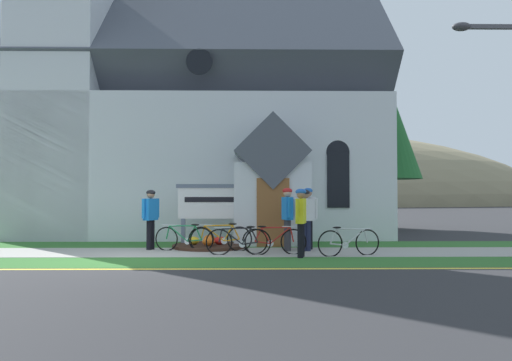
# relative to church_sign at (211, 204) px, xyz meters

# --- Properties ---
(ground) EXTENTS (140.00, 140.00, 0.00)m
(ground) POSITION_rel_church_sign_xyz_m (-1.78, 0.82, -1.30)
(ground) COLOR #2B2B2D
(sidewalk_slab) EXTENTS (32.00, 2.13, 0.01)m
(sidewalk_slab) POSITION_rel_church_sign_xyz_m (-0.52, -1.70, -1.30)
(sidewalk_slab) COLOR #99968E
(sidewalk_slab) RESTS_ON ground
(grass_verge) EXTENTS (32.00, 1.72, 0.01)m
(grass_verge) POSITION_rel_church_sign_xyz_m (-0.52, -3.62, -1.30)
(grass_verge) COLOR #2D6628
(grass_verge) RESTS_ON ground
(church_lawn) EXTENTS (24.00, 1.89, 0.01)m
(church_lawn) POSITION_rel_church_sign_xyz_m (-0.52, 0.31, -1.30)
(church_lawn) COLOR #2D6628
(church_lawn) RESTS_ON ground
(curb_paint_stripe) EXTENTS (28.00, 0.16, 0.01)m
(curb_paint_stripe) POSITION_rel_church_sign_xyz_m (-0.52, -4.63, -1.30)
(curb_paint_stripe) COLOR yellow
(curb_paint_stripe) RESTS_ON ground
(church_building) EXTENTS (14.05, 10.17, 13.74)m
(church_building) POSITION_rel_church_sign_xyz_m (-1.05, 5.11, 3.37)
(church_building) COLOR silver
(church_building) RESTS_ON ground
(church_sign) EXTENTS (2.19, 0.21, 1.92)m
(church_sign) POSITION_rel_church_sign_xyz_m (0.00, 0.00, 0.00)
(church_sign) COLOR slate
(church_sign) RESTS_ON ground
(flower_bed) EXTENTS (2.22, 2.22, 0.34)m
(flower_bed) POSITION_rel_church_sign_xyz_m (-0.01, -0.57, -1.22)
(flower_bed) COLOR #382319
(flower_bed) RESTS_ON ground
(bicycle_blue) EXTENTS (1.73, 0.08, 0.79)m
(bicycle_blue) POSITION_rel_church_sign_xyz_m (0.91, -2.29, -0.94)
(bicycle_blue) COLOR black
(bicycle_blue) RESTS_ON ground
(bicycle_black) EXTENTS (1.79, 0.13, 0.81)m
(bicycle_black) POSITION_rel_church_sign_xyz_m (0.38, -1.46, -0.93)
(bicycle_black) COLOR black
(bicycle_black) RESTS_ON ground
(bicycle_red) EXTENTS (1.72, 0.52, 0.79)m
(bicycle_red) POSITION_rel_church_sign_xyz_m (3.78, -2.50, -0.94)
(bicycle_red) COLOR black
(bicycle_red) RESTS_ON ground
(bicycle_silver) EXTENTS (1.71, 0.51, 0.79)m
(bicycle_silver) POSITION_rel_church_sign_xyz_m (-0.65, -1.41, -0.94)
(bicycle_silver) COLOR black
(bicycle_silver) RESTS_ON ground
(bicycle_green) EXTENTS (1.73, 0.28, 0.78)m
(bicycle_green) POSITION_rel_church_sign_xyz_m (1.85, -2.11, -0.94)
(bicycle_green) COLOR black
(bicycle_green) RESTS_ON ground
(cyclist_in_red_jersey) EXTENTS (0.40, 0.59, 1.73)m
(cyclist_in_red_jersey) POSITION_rel_church_sign_xyz_m (-1.66, -1.10, -0.28)
(cyclist_in_red_jersey) COLOR black
(cyclist_in_red_jersey) RESTS_ON ground
(cyclist_in_green_jersey) EXTENTS (0.33, 0.75, 1.78)m
(cyclist_in_green_jersey) POSITION_rel_church_sign_xyz_m (2.27, -1.42, -0.24)
(cyclist_in_green_jersey) COLOR #2D2D33
(cyclist_in_green_jersey) RESTS_ON ground
(cyclist_in_yellow_jersey) EXTENTS (0.40, 0.77, 1.79)m
(cyclist_in_yellow_jersey) POSITION_rel_church_sign_xyz_m (2.91, -1.00, -0.24)
(cyclist_in_yellow_jersey) COLOR black
(cyclist_in_yellow_jersey) RESTS_ON ground
(cyclist_in_white_jersey) EXTENTS (0.33, 0.71, 1.75)m
(cyclist_in_white_jersey) POSITION_rel_church_sign_xyz_m (2.50, -2.79, -0.27)
(cyclist_in_white_jersey) COLOR black
(cyclist_in_white_jersey) RESTS_ON ground
(cyclist_in_blue_jersey) EXTENTS (0.68, 0.31, 1.73)m
(cyclist_in_blue_jersey) POSITION_rel_church_sign_xyz_m (2.78, -1.51, -0.28)
(cyclist_in_blue_jersey) COLOR #191E38
(cyclist_in_blue_jersey) RESTS_ON ground
(roadside_conifer) EXTENTS (3.04, 3.04, 6.88)m
(roadside_conifer) POSITION_rel_church_sign_xyz_m (7.55, 6.75, 3.27)
(roadside_conifer) COLOR #4C3823
(roadside_conifer) RESTS_ON ground
(distant_hill) EXTENTS (97.12, 36.99, 24.03)m
(distant_hill) POSITION_rel_church_sign_xyz_m (-1.03, 59.21, -1.30)
(distant_hill) COLOR #847A5B
(distant_hill) RESTS_ON ground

